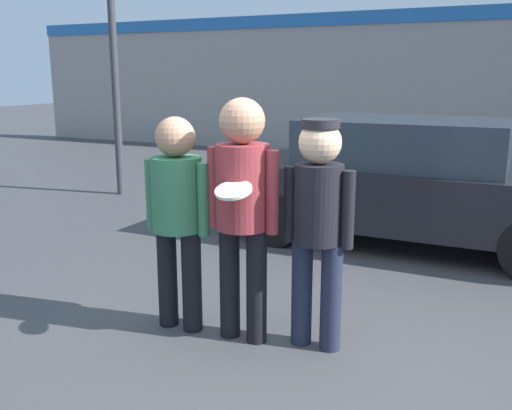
# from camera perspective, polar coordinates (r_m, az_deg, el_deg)

# --- Properties ---
(ground_plane) EXTENTS (56.00, 56.00, 0.00)m
(ground_plane) POSITION_cam_1_polar(r_m,az_deg,el_deg) (4.14, 2.14, -14.75)
(ground_plane) COLOR #3F3F42
(storefront_building) EXTENTS (24.00, 0.22, 3.35)m
(storefront_building) POSITION_cam_1_polar(r_m,az_deg,el_deg) (13.64, 19.92, 11.28)
(storefront_building) COLOR gray
(storefront_building) RESTS_ON ground
(person_left) EXTENTS (0.55, 0.38, 1.63)m
(person_left) POSITION_cam_1_polar(r_m,az_deg,el_deg) (4.27, -7.89, -0.07)
(person_left) COLOR black
(person_left) RESTS_ON ground
(person_middle_with_frisbee) EXTENTS (0.55, 0.58, 1.77)m
(person_middle_with_frisbee) POSITION_cam_1_polar(r_m,az_deg,el_deg) (4.02, -1.37, 0.75)
(person_middle_with_frisbee) COLOR black
(person_middle_with_frisbee) RESTS_ON ground
(person_right) EXTENTS (0.51, 0.34, 1.63)m
(person_right) POSITION_cam_1_polar(r_m,az_deg,el_deg) (3.95, 6.24, -1.02)
(person_right) COLOR #1E2338
(person_right) RESTS_ON ground
(parked_car_near) EXTENTS (4.27, 1.86, 1.43)m
(parked_car_near) POSITION_cam_1_polar(r_m,az_deg,el_deg) (6.81, 15.00, 2.36)
(parked_car_near) COLOR black
(parked_car_near) RESTS_ON ground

